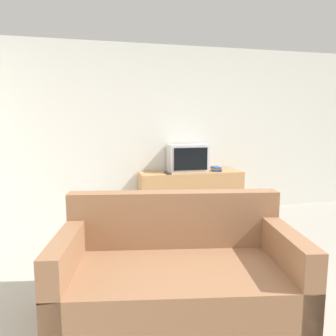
{
  "coord_description": "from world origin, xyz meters",
  "views": [
    {
      "loc": [
        -1.18,
        -1.98,
        1.46
      ],
      "look_at": [
        -0.17,
        2.24,
        0.84
      ],
      "focal_mm": 35.0,
      "sensor_mm": 36.0,
      "label": 1
    }
  ],
  "objects_px": {
    "television": "(188,158)",
    "remote_on_stand": "(168,173)",
    "tv_stand": "(191,194)",
    "book_stack": "(216,169)",
    "couch": "(177,277)"
  },
  "relations": [
    {
      "from": "television",
      "to": "tv_stand",
      "type": "bearing_deg",
      "value": -60.56
    },
    {
      "from": "television",
      "to": "remote_on_stand",
      "type": "relative_size",
      "value": 3.0
    },
    {
      "from": "tv_stand",
      "to": "book_stack",
      "type": "height_order",
      "value": "book_stack"
    },
    {
      "from": "television",
      "to": "couch",
      "type": "height_order",
      "value": "television"
    },
    {
      "from": "tv_stand",
      "to": "book_stack",
      "type": "bearing_deg",
      "value": -4.57
    },
    {
      "from": "remote_on_stand",
      "to": "couch",
      "type": "bearing_deg",
      "value": -101.72
    },
    {
      "from": "remote_on_stand",
      "to": "book_stack",
      "type": "bearing_deg",
      "value": 5.87
    },
    {
      "from": "television",
      "to": "couch",
      "type": "relative_size",
      "value": 0.32
    },
    {
      "from": "book_stack",
      "to": "couch",
      "type": "bearing_deg",
      "value": -117.65
    },
    {
      "from": "tv_stand",
      "to": "television",
      "type": "xyz_separation_m",
      "value": [
        -0.03,
        0.06,
        0.55
      ]
    },
    {
      "from": "book_stack",
      "to": "remote_on_stand",
      "type": "bearing_deg",
      "value": -174.13
    },
    {
      "from": "television",
      "to": "couch",
      "type": "bearing_deg",
      "value": -108.45
    },
    {
      "from": "couch",
      "to": "book_stack",
      "type": "distance_m",
      "value": 2.8
    },
    {
      "from": "television",
      "to": "book_stack",
      "type": "xyz_separation_m",
      "value": [
        0.43,
        -0.09,
        -0.17
      ]
    },
    {
      "from": "television",
      "to": "remote_on_stand",
      "type": "height_order",
      "value": "television"
    }
  ]
}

